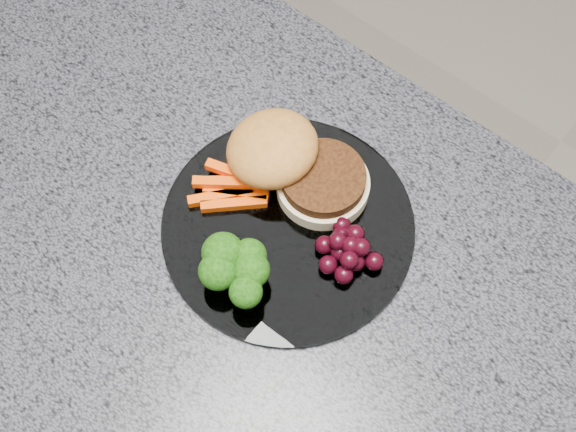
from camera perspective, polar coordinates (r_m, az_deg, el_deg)
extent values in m
cube|color=#52525D|center=(0.80, 2.14, -8.70)|extent=(1.20, 0.60, 0.04)
cylinder|color=white|center=(0.82, 0.00, -0.72)|extent=(0.26, 0.26, 0.01)
cylinder|color=beige|center=(0.83, 2.50, 2.18)|extent=(0.12, 0.12, 0.02)
cylinder|color=#49260E|center=(0.82, 2.54, 2.72)|extent=(0.11, 0.11, 0.01)
ellipsoid|color=#B6782D|center=(0.83, -1.13, 4.56)|extent=(0.12, 0.12, 0.05)
cube|color=#F74C04|center=(0.84, -3.92, 2.46)|extent=(0.06, 0.05, 0.01)
cube|color=#F74C04|center=(0.83, -3.72, 1.65)|extent=(0.06, 0.04, 0.01)
cube|color=#F74C04|center=(0.83, -4.81, 1.42)|extent=(0.05, 0.06, 0.01)
cube|color=#F74C04|center=(0.83, -3.66, 3.00)|extent=(0.07, 0.03, 0.01)
cube|color=#F74C04|center=(0.83, -4.46, 2.38)|extent=(0.06, 0.05, 0.01)
cube|color=#F74C04|center=(0.83, -3.87, 0.85)|extent=(0.06, 0.05, 0.01)
cylinder|color=#5B7C2D|center=(0.79, -4.53, -3.30)|extent=(0.01, 0.01, 0.02)
ellipsoid|color=#133A07|center=(0.77, -4.64, -2.64)|extent=(0.04, 0.04, 0.04)
cylinder|color=#5B7C2D|center=(0.79, -2.56, -4.44)|extent=(0.01, 0.01, 0.02)
ellipsoid|color=#133A07|center=(0.77, -2.62, -3.86)|extent=(0.04, 0.04, 0.03)
cylinder|color=#5B7C2D|center=(0.79, -4.88, -4.53)|extent=(0.01, 0.01, 0.02)
ellipsoid|color=#133A07|center=(0.77, -5.00, -3.94)|extent=(0.04, 0.04, 0.03)
cylinder|color=#5B7C2D|center=(0.78, -2.95, -5.93)|extent=(0.01, 0.01, 0.02)
ellipsoid|color=#133A07|center=(0.76, -3.02, -5.42)|extent=(0.03, 0.03, 0.03)
cylinder|color=#5B7C2D|center=(0.79, -2.71, -3.40)|extent=(0.01, 0.01, 0.02)
ellipsoid|color=#133A07|center=(0.77, -2.78, -2.82)|extent=(0.03, 0.03, 0.03)
sphere|color=black|center=(0.80, 3.71, -2.57)|extent=(0.02, 0.02, 0.02)
sphere|color=black|center=(0.79, 4.82, -3.27)|extent=(0.02, 0.02, 0.02)
sphere|color=black|center=(0.80, 5.24, -2.17)|extent=(0.02, 0.02, 0.02)
sphere|color=black|center=(0.80, 3.83, -1.38)|extent=(0.02, 0.02, 0.02)
sphere|color=black|center=(0.80, 2.60, -2.07)|extent=(0.02, 0.02, 0.02)
sphere|color=black|center=(0.79, 2.87, -3.48)|extent=(0.02, 0.02, 0.02)
sphere|color=black|center=(0.79, 3.99, -4.19)|extent=(0.02, 0.02, 0.02)
sphere|color=black|center=(0.80, 6.15, -3.22)|extent=(0.02, 0.02, 0.02)
sphere|color=black|center=(0.81, 3.84, -0.65)|extent=(0.02, 0.02, 0.02)
sphere|color=black|center=(0.79, 4.49, -2.09)|extent=(0.02, 0.02, 0.02)
sphere|color=black|center=(0.79, 3.57, -1.77)|extent=(0.02, 0.02, 0.02)
sphere|color=black|center=(0.78, 4.38, -3.13)|extent=(0.02, 0.02, 0.02)
sphere|color=black|center=(0.79, 4.81, -1.26)|extent=(0.02, 0.02, 0.02)
sphere|color=black|center=(0.79, 5.22, -2.21)|extent=(0.02, 0.02, 0.02)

